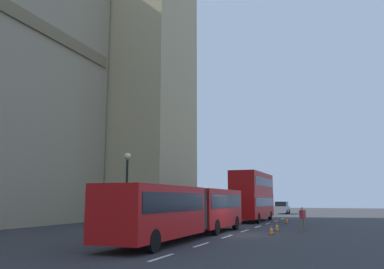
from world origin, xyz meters
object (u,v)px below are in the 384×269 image
(traffic_cone_west, at_px, (271,230))
(traffic_cone_east, at_px, (287,220))
(traffic_cone_middle, at_px, (277,227))
(double_decker_bus, at_px, (253,194))
(street_lamp, at_px, (127,187))
(sedan_lead, at_px, (282,208))
(pedestrian_near_cones, at_px, (303,218))
(articulated_bus, at_px, (187,208))

(traffic_cone_west, height_order, traffic_cone_east, same)
(traffic_cone_west, xyz_separation_m, traffic_cone_middle, (3.03, 0.12, 0.00))
(double_decker_bus, relative_size, street_lamp, 1.91)
(sedan_lead, bearing_deg, pedestrian_near_cones, -169.18)
(street_lamp, bearing_deg, pedestrian_near_cones, -55.67)
(traffic_cone_east, xyz_separation_m, pedestrian_near_cones, (-8.13, -2.24, 0.63))
(traffic_cone_west, bearing_deg, street_lamp, 110.74)
(traffic_cone_middle, height_order, street_lamp, street_lamp)
(traffic_cone_middle, bearing_deg, double_decker_bus, 20.23)
(articulated_bus, height_order, traffic_cone_west, articulated_bus)
(articulated_bus, bearing_deg, traffic_cone_middle, -30.95)
(traffic_cone_west, bearing_deg, traffic_cone_east, 2.99)
(pedestrian_near_cones, bearing_deg, traffic_cone_east, 15.40)
(double_decker_bus, height_order, street_lamp, street_lamp)
(articulated_bus, height_order, traffic_cone_middle, articulated_bus)
(traffic_cone_middle, bearing_deg, articulated_bus, 149.05)
(articulated_bus, relative_size, traffic_cone_west, 28.46)
(sedan_lead, bearing_deg, traffic_cone_middle, -172.39)
(traffic_cone_west, relative_size, pedestrian_near_cones, 0.34)
(traffic_cone_middle, bearing_deg, pedestrian_near_cones, -66.74)
(articulated_bus, bearing_deg, pedestrian_near_cones, -37.53)
(double_decker_bus, distance_m, street_lamp, 18.18)
(traffic_cone_west, bearing_deg, sedan_lead, 7.16)
(articulated_bus, relative_size, traffic_cone_east, 28.46)
(traffic_cone_east, bearing_deg, traffic_cone_west, -177.01)
(articulated_bus, relative_size, street_lamp, 3.13)
(articulated_bus, height_order, pedestrian_near_cones, articulated_bus)
(traffic_cone_middle, bearing_deg, traffic_cone_east, 3.24)
(sedan_lead, height_order, traffic_cone_middle, sedan_lead)
(double_decker_bus, height_order, pedestrian_near_cones, double_decker_bus)
(double_decker_bus, xyz_separation_m, sedan_lead, (21.46, 0.23, -1.80))
(articulated_bus, relative_size, double_decker_bus, 1.64)
(sedan_lead, relative_size, pedestrian_near_cones, 2.60)
(double_decker_bus, relative_size, traffic_cone_east, 17.34)
(street_lamp, bearing_deg, traffic_cone_west, -69.26)
(traffic_cone_east, relative_size, street_lamp, 0.11)
(traffic_cone_west, xyz_separation_m, street_lamp, (-3.32, 8.77, 2.77))
(double_decker_bus, bearing_deg, street_lamp, 165.65)
(traffic_cone_west, relative_size, traffic_cone_middle, 1.00)
(street_lamp, bearing_deg, traffic_cone_middle, -53.74)
(double_decker_bus, relative_size, traffic_cone_west, 17.34)
(articulated_bus, bearing_deg, traffic_cone_east, -12.99)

